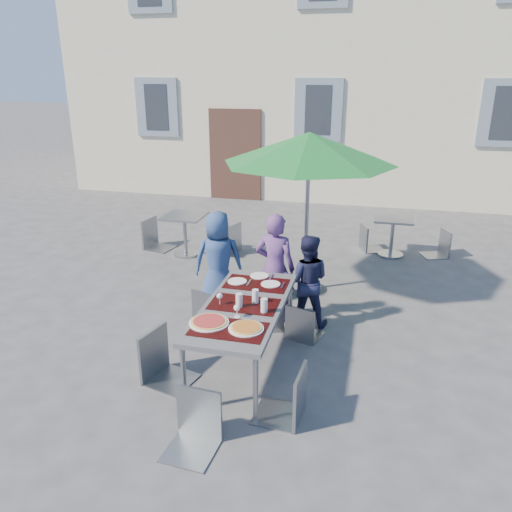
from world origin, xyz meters
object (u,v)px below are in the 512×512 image
(chair_3, at_px, (160,327))
(bg_chair_l_0, at_px, (153,216))
(child_0, at_px, (219,260))
(chair_1, at_px, (265,284))
(cafe_table_1, at_px, (392,231))
(cafe_table_0, at_px, (185,228))
(chair_5, at_px, (193,390))
(chair_2, at_px, (303,302))
(bg_chair_l_1, at_px, (370,223))
(child_1, at_px, (275,268))
(dining_table, at_px, (244,309))
(pizza_near_right, at_px, (246,328))
(child_2, at_px, (307,281))
(chair_4, at_px, (290,364))
(patio_umbrella, at_px, (309,150))
(bg_chair_r_1, at_px, (442,228))
(chair_0, at_px, (209,286))
(bg_chair_r_0, at_px, (229,220))
(pizza_near_left, at_px, (209,322))

(chair_3, bearing_deg, bg_chair_l_0, 115.72)
(child_0, relative_size, bg_chair_l_0, 1.30)
(chair_1, distance_m, cafe_table_1, 3.49)
(cafe_table_0, xyz_separation_m, bg_chair_l_0, (-0.69, 0.23, 0.12))
(chair_5, height_order, bg_chair_l_0, bg_chair_l_0)
(chair_2, distance_m, bg_chair_l_1, 3.51)
(child_1, bearing_deg, dining_table, 92.05)
(chair_2, bearing_deg, dining_table, -124.50)
(child_1, xyz_separation_m, chair_3, (-0.85, -1.60, -0.11))
(dining_table, relative_size, pizza_near_right, 5.51)
(child_2, xyz_separation_m, chair_1, (-0.47, -0.27, 0.02))
(child_2, xyz_separation_m, cafe_table_0, (-2.41, 2.03, -0.11))
(chair_4, distance_m, bg_chair_l_0, 5.24)
(pizza_near_right, bearing_deg, chair_4, -24.12)
(chair_3, height_order, patio_umbrella, patio_umbrella)
(chair_1, height_order, cafe_table_0, chair_1)
(chair_1, xyz_separation_m, patio_umbrella, (0.30, 1.31, 1.43))
(chair_2, bearing_deg, cafe_table_0, 135.08)
(child_0, relative_size, chair_3, 1.31)
(chair_2, relative_size, bg_chair_l_0, 0.82)
(chair_2, height_order, cafe_table_0, chair_2)
(dining_table, xyz_separation_m, child_1, (0.08, 1.19, 0.01))
(child_0, distance_m, chair_3, 1.80)
(child_1, bearing_deg, chair_2, 140.87)
(bg_chair_l_1, bearing_deg, chair_2, -100.70)
(bg_chair_r_1, bearing_deg, chair_3, -124.29)
(chair_0, relative_size, bg_chair_l_1, 1.02)
(cafe_table_1, bearing_deg, chair_3, -117.75)
(child_0, xyz_separation_m, bg_chair_r_0, (-0.50, 2.12, -0.08))
(cafe_table_1, height_order, bg_chair_l_1, bg_chair_l_1)
(child_2, relative_size, chair_3, 1.17)
(chair_1, height_order, bg_chair_r_1, chair_1)
(dining_table, xyz_separation_m, patio_umbrella, (0.32, 2.20, 1.35))
(child_1, distance_m, chair_4, 1.99)
(child_1, xyz_separation_m, bg_chair_l_1, (1.09, 3.01, -0.20))
(bg_chair_r_0, bearing_deg, chair_3, -83.32)
(dining_table, height_order, pizza_near_right, pizza_near_right)
(dining_table, distance_m, chair_0, 1.09)
(pizza_near_left, relative_size, chair_1, 0.37)
(chair_4, relative_size, bg_chair_l_0, 0.95)
(chair_2, relative_size, cafe_table_0, 1.16)
(patio_umbrella, xyz_separation_m, bg_chair_r_1, (2.06, 2.01, -1.54))
(cafe_table_1, bearing_deg, chair_0, -125.15)
(bg_chair_l_0, bearing_deg, chair_4, -52.03)
(chair_1, bearing_deg, child_1, 78.41)
(patio_umbrella, bearing_deg, child_2, -80.71)
(child_1, distance_m, chair_5, 2.46)
(cafe_table_1, xyz_separation_m, bg_chair_l_1, (-0.39, 0.19, 0.07))
(bg_chair_l_1, bearing_deg, bg_chair_r_0, -163.94)
(chair_1, relative_size, chair_5, 1.11)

